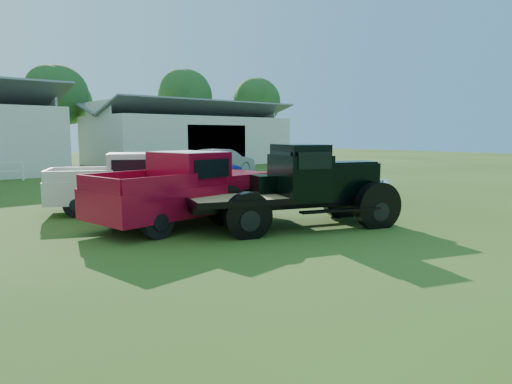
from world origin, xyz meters
TOP-DOWN VIEW (x-y plane):
  - ground at (0.00, 0.00)m, footprint 120.00×120.00m
  - shed_right at (14.00, 27.00)m, footprint 16.80×9.20m
  - tree_c at (5.00, 33.00)m, footprint 5.40×5.40m
  - tree_d at (18.00, 34.00)m, footprint 6.00×6.00m
  - tree_e at (26.00, 32.00)m, footprint 5.70×5.70m
  - vintage_flatbed at (1.48, 1.05)m, footprint 6.11×4.01m
  - red_pickup at (-0.62, 3.28)m, footprint 5.94×3.03m
  - white_pickup at (-0.94, 6.43)m, footprint 5.47×3.93m
  - misc_car_blue at (6.78, 13.52)m, footprint 4.55×2.57m
  - misc_car_grey at (9.03, 15.16)m, footprint 5.30×3.04m

SIDE VIEW (x-z plane):
  - ground at x=0.00m, z-range 0.00..0.00m
  - misc_car_blue at x=6.78m, z-range 0.00..1.46m
  - misc_car_grey at x=9.03m, z-range 0.00..1.65m
  - white_pickup at x=-0.94m, z-range 0.00..1.88m
  - red_pickup at x=-0.62m, z-range 0.00..2.07m
  - vintage_flatbed at x=1.48m, z-range 0.00..2.25m
  - shed_right at x=14.00m, z-range 0.00..5.20m
  - tree_c at x=5.00m, z-range 0.00..9.00m
  - tree_e at x=26.00m, z-range 0.00..9.50m
  - tree_d at x=18.00m, z-range 0.00..10.00m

